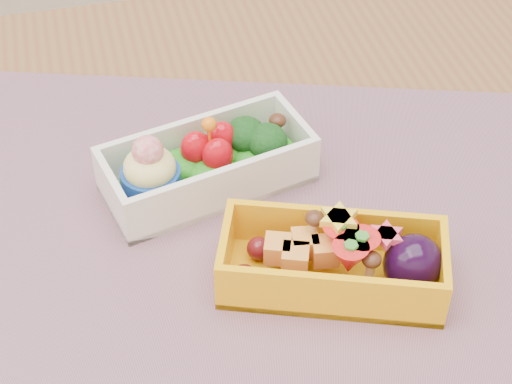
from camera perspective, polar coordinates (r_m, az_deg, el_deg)
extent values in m
cube|color=brown|center=(0.66, 2.08, -5.52)|extent=(1.20, 0.80, 0.04)
cube|color=#8D616D|center=(0.66, -0.53, -2.85)|extent=(0.61, 0.53, 0.00)
cube|color=white|center=(0.68, -3.27, 1.85)|extent=(0.18, 0.11, 0.04)
ellipsoid|color=green|center=(0.69, -3.25, 1.45)|extent=(0.16, 0.09, 0.02)
cylinder|color=#144098|center=(0.67, -7.00, 0.46)|extent=(0.05, 0.05, 0.03)
sphere|color=red|center=(0.64, -7.26, 2.75)|extent=(0.02, 0.02, 0.02)
ellipsoid|color=#BB0711|center=(0.68, -4.04, 2.92)|extent=(0.03, 0.02, 0.03)
ellipsoid|color=#BB0711|center=(0.67, -2.58, 2.45)|extent=(0.03, 0.02, 0.03)
ellipsoid|color=#BB0711|center=(0.68, -2.32, 3.59)|extent=(0.03, 0.02, 0.03)
sphere|color=orange|center=(0.66, -3.16, 4.56)|extent=(0.01, 0.01, 0.01)
ellipsoid|color=black|center=(0.69, -0.71, 3.88)|extent=(0.03, 0.03, 0.03)
ellipsoid|color=black|center=(0.68, 0.76, 3.42)|extent=(0.03, 0.03, 0.03)
ellipsoid|color=#3F2111|center=(0.70, 1.45, 4.81)|extent=(0.01, 0.01, 0.01)
cube|color=#F7AC0C|center=(0.61, 5.14, -4.70)|extent=(0.17, 0.12, 0.04)
ellipsoid|color=#571016|center=(0.61, 2.00, -5.17)|extent=(0.09, 0.07, 0.02)
cube|color=orange|center=(0.61, 2.98, -3.89)|extent=(0.05, 0.05, 0.02)
cone|color=red|center=(0.60, 5.62, -3.15)|extent=(0.03, 0.03, 0.03)
cone|color=red|center=(0.60, 7.01, -3.90)|extent=(0.03, 0.03, 0.03)
cone|color=red|center=(0.59, 6.27, -4.51)|extent=(0.03, 0.03, 0.03)
cylinder|color=yellow|center=(0.60, 5.56, -1.76)|extent=(0.03, 0.03, 0.01)
cylinder|color=#E53F5B|center=(0.60, 8.71, -2.89)|extent=(0.03, 0.03, 0.01)
ellipsoid|color=#3F2111|center=(0.61, 3.87, -2.76)|extent=(0.01, 0.01, 0.01)
ellipsoid|color=#3F2111|center=(0.59, 7.68, -4.99)|extent=(0.01, 0.01, 0.01)
ellipsoid|color=black|center=(0.61, 10.47, -4.76)|extent=(0.04, 0.04, 0.04)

